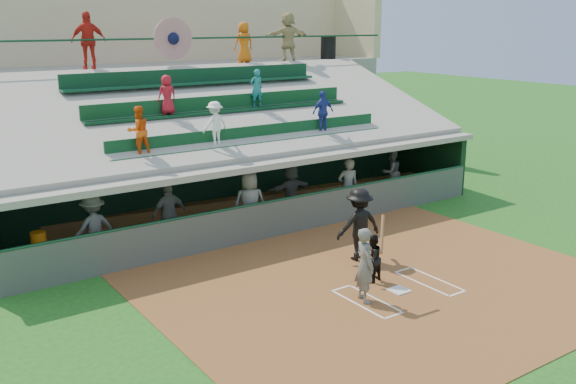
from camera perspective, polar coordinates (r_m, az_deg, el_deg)
ground at (r=15.62m, az=9.81°, el=-8.72°), size 100.00×100.00×0.00m
dirt_slab at (r=15.94m, az=8.55°, el=-8.12°), size 11.00×9.00×0.02m
home_plate at (r=15.60m, az=9.82°, el=-8.60°), size 0.43×0.43×0.03m
batters_box_chalk at (r=15.61m, az=9.82°, el=-8.64°), size 2.65×1.85×0.01m
dugout_floor at (r=20.62m, az=-3.37°, el=-2.55°), size 16.00×3.50×0.04m
concourse_slab at (r=25.98m, az=-11.27°, el=6.00°), size 20.00×3.00×4.60m
grandstand at (r=23.31m, az=-8.31°, el=5.03°), size 20.40×10.40×7.80m
batter_at_plate at (r=14.65m, az=6.87°, el=-6.41°), size 0.92×0.78×1.95m
catcher at (r=15.82m, az=7.45°, el=-5.87°), size 0.68×0.58×1.21m
home_umpire at (r=17.12m, az=6.33°, el=-2.88°), size 1.36×0.92×1.95m
dugout_bench at (r=21.56m, az=-4.64°, el=-1.10°), size 15.14×2.19×0.46m
white_table at (r=17.40m, az=-21.29°, el=-5.70°), size 0.80×0.62×0.68m
water_cooler at (r=17.29m, az=-21.30°, el=-3.95°), size 0.38×0.38×0.38m
dugout_player_a at (r=17.60m, az=-16.91°, el=-3.09°), size 1.26×0.82×1.83m
dugout_player_b at (r=18.45m, az=-10.51°, el=-1.90°), size 1.09×0.51×1.81m
dugout_player_c at (r=18.84m, az=-3.41°, el=-1.06°), size 1.11×0.91×1.96m
dugout_player_d at (r=20.90m, az=0.27°, el=0.18°), size 1.57×0.53×1.69m
dugout_player_e at (r=20.96m, az=5.34°, el=0.44°), size 0.80×0.65×1.89m
dugout_player_f at (r=23.65m, az=9.16°, el=1.77°), size 0.86×0.68×1.71m
trash_bin at (r=28.93m, az=3.60°, el=12.71°), size 0.66×0.66×1.00m
concourse_staff_a at (r=23.39m, az=-17.31°, el=12.73°), size 1.21×0.68×1.94m
concourse_staff_b at (r=25.98m, az=-3.95°, el=13.11°), size 0.80×0.54×1.59m
concourse_staff_c at (r=26.92m, az=-0.01°, el=13.63°), size 1.90×0.85×1.98m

